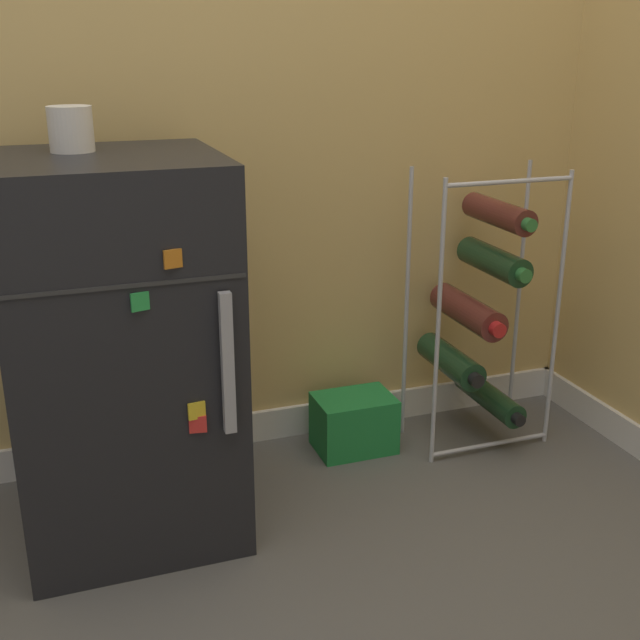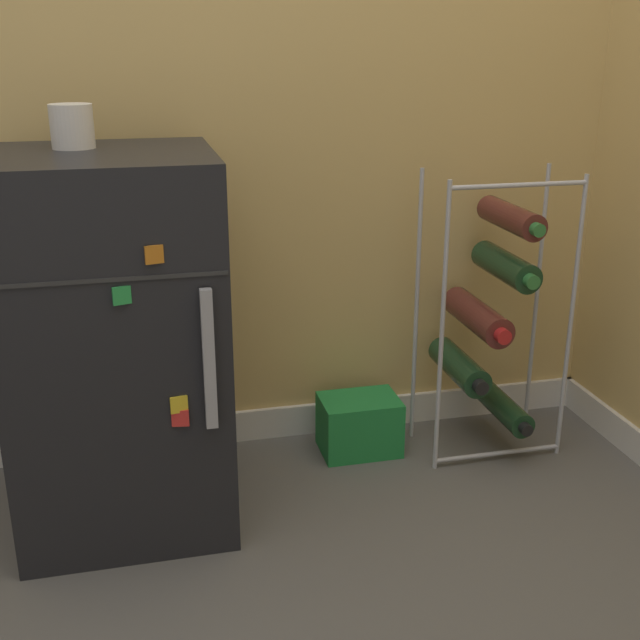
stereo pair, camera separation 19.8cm
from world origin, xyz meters
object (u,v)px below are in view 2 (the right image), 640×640
object	(u,v)px
wine_rack	(489,317)
fridge_top_cup	(72,126)
soda_box	(359,425)
mini_fridge	(117,344)

from	to	relation	value
wine_rack	fridge_top_cup	world-z (taller)	fridge_top_cup
soda_box	fridge_top_cup	world-z (taller)	fridge_top_cup
mini_fridge	soda_box	size ratio (longest dim) A/B	4.03
wine_rack	fridge_top_cup	bearing A→B (deg)	-178.47
wine_rack	soda_box	world-z (taller)	wine_rack
fridge_top_cup	wine_rack	bearing A→B (deg)	1.53
wine_rack	soda_box	bearing A→B (deg)	171.35
mini_fridge	wine_rack	bearing A→B (deg)	6.10
mini_fridge	fridge_top_cup	xyz separation A→B (m)	(-0.06, 0.08, 0.48)
mini_fridge	wine_rack	size ratio (longest dim) A/B	1.12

